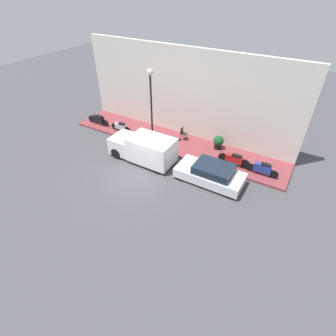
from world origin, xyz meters
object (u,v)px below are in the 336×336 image
(parked_car, at_px, (211,173))
(motorcycle_blue, at_px, (263,169))
(motorcycle_black, at_px, (98,119))
(streetlamp, at_px, (151,94))
(scooter_silver, at_px, (121,127))
(potted_plant, at_px, (218,142))
(cafe_chair, at_px, (183,133))
(motorcycle_red, at_px, (234,159))
(delivery_van, at_px, (143,148))

(parked_car, xyz_separation_m, motorcycle_blue, (2.03, -2.52, 0.01))
(motorcycle_black, height_order, streetlamp, streetlamp)
(scooter_silver, height_order, potted_plant, potted_plant)
(cafe_chair, bearing_deg, parked_car, -132.66)
(motorcycle_red, relative_size, cafe_chair, 2.23)
(scooter_silver, relative_size, motorcycle_blue, 0.92)
(motorcycle_red, relative_size, motorcycle_black, 1.00)
(motorcycle_red, height_order, potted_plant, potted_plant)
(motorcycle_blue, xyz_separation_m, streetlamp, (-0.40, 7.68, 3.25))
(motorcycle_black, xyz_separation_m, streetlamp, (-0.35, -5.49, 3.27))
(motorcycle_blue, bearing_deg, streetlamp, 93.01)
(streetlamp, height_order, cafe_chair, streetlamp)
(delivery_van, xyz_separation_m, cafe_chair, (3.47, -1.12, -0.23))
(parked_car, height_order, delivery_van, delivery_van)
(streetlamp, bearing_deg, motorcycle_red, -85.36)
(motorcycle_black, distance_m, potted_plant, 9.85)
(streetlamp, xyz_separation_m, potted_plant, (1.83, -4.25, -3.17))
(parked_car, height_order, streetlamp, streetlamp)
(delivery_van, bearing_deg, motorcycle_red, -67.58)
(motorcycle_red, bearing_deg, motorcycle_blue, -92.28)
(streetlamp, relative_size, cafe_chair, 5.72)
(motorcycle_blue, bearing_deg, parked_car, 128.82)
(motorcycle_red, bearing_deg, streetlamp, 94.64)
(parked_car, bearing_deg, motorcycle_blue, -51.18)
(potted_plant, relative_size, cafe_chair, 1.04)
(parked_car, height_order, cafe_chair, parked_car)
(delivery_van, height_order, cafe_chair, delivery_van)
(motorcycle_blue, height_order, potted_plant, potted_plant)
(motorcycle_black, bearing_deg, motorcycle_blue, -89.77)
(scooter_silver, relative_size, cafe_chair, 1.94)
(scooter_silver, bearing_deg, motorcycle_black, 89.23)
(motorcycle_blue, bearing_deg, delivery_van, 106.65)
(motorcycle_red, height_order, cafe_chair, cafe_chair)
(delivery_van, xyz_separation_m, motorcycle_blue, (2.17, -7.25, -0.32))
(motorcycle_blue, height_order, motorcycle_red, motorcycle_blue)
(delivery_van, distance_m, motorcycle_blue, 7.58)
(parked_car, height_order, motorcycle_red, parked_car)
(parked_car, bearing_deg, delivery_van, 91.69)
(motorcycle_blue, distance_m, cafe_chair, 6.27)
(delivery_van, xyz_separation_m, streetlamp, (1.77, 0.43, 2.93))
(scooter_silver, bearing_deg, delivery_van, -120.24)
(motorcycle_red, xyz_separation_m, cafe_chair, (1.23, 4.32, 0.09))
(motorcycle_blue, relative_size, motorcycle_red, 0.95)
(streetlamp, bearing_deg, motorcycle_black, 86.34)
(scooter_silver, bearing_deg, motorcycle_red, -89.01)
(streetlamp, distance_m, potted_plant, 5.61)
(streetlamp, bearing_deg, parked_car, -107.49)
(streetlamp, bearing_deg, potted_plant, -66.67)
(parked_car, relative_size, scooter_silver, 2.23)
(delivery_van, distance_m, streetlamp, 3.45)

